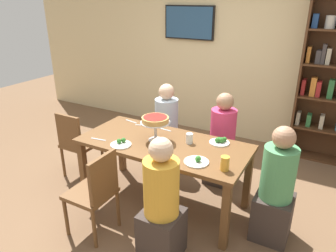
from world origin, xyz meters
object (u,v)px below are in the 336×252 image
at_px(diner_far_right, 222,146).
at_px(chair_head_west, 77,142).
at_px(salad_plate_spare, 197,161).
at_px(cutlery_fork_far, 164,155).
at_px(dining_table, 163,150).
at_px(chair_near_left, 96,190).
at_px(television, 189,23).
at_px(cutlery_fork_near, 131,121).
at_px(diner_near_right, 162,208).
at_px(salad_plate_far_diner, 220,141).
at_px(cutlery_knife_far, 143,125).
at_px(cutlery_spare_fork, 165,129).
at_px(diner_head_east, 275,193).
at_px(diner_far_left, 167,133).
at_px(deep_dish_pizza_stand, 155,121).
at_px(salad_plate_near_diner, 121,144).
at_px(beer_glass_amber_tall, 225,163).
at_px(water_glass_clear_near, 189,138).
at_px(cutlery_knife_near, 98,139).

bearing_deg(diner_far_right, chair_head_west, -64.84).
height_order(salad_plate_spare, cutlery_fork_far, salad_plate_spare).
xyz_separation_m(dining_table, chair_near_left, (-0.30, -0.74, -0.16)).
xyz_separation_m(television, cutlery_fork_near, (0.10, -1.79, -1.03)).
xyz_separation_m(diner_near_right, salad_plate_far_diner, (0.15, 0.96, 0.27)).
xyz_separation_m(dining_table, cutlery_knife_far, (-0.45, 0.29, 0.09)).
height_order(diner_far_right, cutlery_spare_fork, diner_far_right).
distance_m(diner_head_east, diner_far_left, 1.71).
height_order(diner_near_right, deep_dish_pizza_stand, diner_near_right).
bearing_deg(cutlery_spare_fork, deep_dish_pizza_stand, 107.97).
distance_m(salad_plate_near_diner, cutlery_knife_far, 0.56).
xyz_separation_m(diner_near_right, chair_head_west, (-1.59, 0.64, -0.01)).
height_order(beer_glass_amber_tall, water_glass_clear_near, beer_glass_amber_tall).
xyz_separation_m(diner_far_right, cutlery_spare_fork, (-0.56, -0.42, 0.25)).
distance_m(salad_plate_far_diner, cutlery_fork_far, 0.64).
bearing_deg(diner_head_east, cutlery_knife_near, 9.15).
distance_m(chair_near_left, salad_plate_far_diner, 1.34).
xyz_separation_m(television, chair_head_west, (-0.48, -2.15, -1.29)).
distance_m(dining_table, diner_far_right, 0.84).
relative_size(dining_table, salad_plate_far_diner, 8.48).
distance_m(cutlery_knife_far, cutlery_spare_fork, 0.29).
bearing_deg(salad_plate_far_diner, chair_head_west, -169.82).
height_order(deep_dish_pizza_stand, salad_plate_spare, deep_dish_pizza_stand).
bearing_deg(water_glass_clear_near, diner_near_right, -80.82).
bearing_deg(deep_dish_pizza_stand, chair_near_left, -105.16).
height_order(chair_near_left, salad_plate_spare, chair_near_left).
height_order(dining_table, diner_near_right, diner_near_right).
bearing_deg(cutlery_fork_far, diner_far_right, 83.24).
relative_size(chair_near_left, beer_glass_amber_tall, 6.56).
distance_m(chair_near_left, cutlery_knife_far, 1.07).
xyz_separation_m(diner_head_east, cutlery_fork_far, (-1.02, -0.27, 0.25)).
bearing_deg(cutlery_knife_far, salad_plate_near_diner, 82.13).
xyz_separation_m(chair_head_west, cutlery_spare_fork, (1.06, 0.34, 0.26)).
relative_size(diner_head_east, chair_head_west, 1.32).
bearing_deg(salad_plate_far_diner, diner_near_right, -98.90).
bearing_deg(salad_plate_near_diner, diner_far_right, 52.58).
bearing_deg(chair_near_left, water_glass_clear_near, -32.42).
bearing_deg(diner_head_east, cutlery_spare_fork, -12.06).
relative_size(diner_head_east, chair_near_left, 1.32).
relative_size(television, chair_head_west, 0.95).
bearing_deg(diner_head_east, chair_head_west, 1.43).
bearing_deg(salad_plate_far_diner, beer_glass_amber_tall, -65.56).
bearing_deg(deep_dish_pizza_stand, diner_near_right, -55.69).
distance_m(dining_table, cutlery_fork_far, 0.31).
relative_size(chair_near_left, cutlery_knife_far, 4.83).
bearing_deg(diner_far_left, cutlery_knife_near, -14.91).
xyz_separation_m(television, diner_near_right, (1.11, -2.79, -1.28)).
relative_size(diner_far_left, beer_glass_amber_tall, 8.67).
xyz_separation_m(dining_table, diner_far_left, (-0.37, 0.74, -0.16)).
relative_size(salad_plate_near_diner, salad_plate_spare, 0.92).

